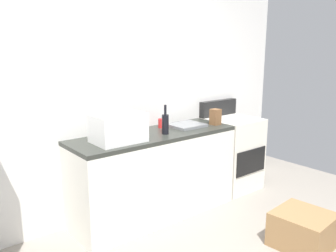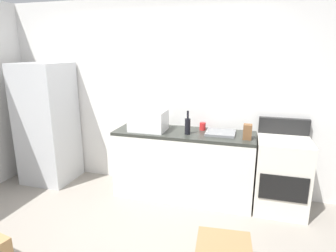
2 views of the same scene
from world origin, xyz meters
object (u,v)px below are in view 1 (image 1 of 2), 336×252
object	(u,v)px
microwave	(118,128)
wine_bottle	(165,123)
knife_block	(215,117)
coffee_mug	(162,123)
cardboard_box_large	(303,230)
stove_oven	(232,152)

from	to	relation	value
microwave	wine_bottle	world-z (taller)	wine_bottle
microwave	knife_block	world-z (taller)	microwave
coffee_mug	knife_block	world-z (taller)	knife_block
coffee_mug	cardboard_box_large	distance (m)	1.75
microwave	knife_block	bearing A→B (deg)	-1.85
wine_bottle	cardboard_box_large	distance (m)	1.62
stove_oven	knife_block	distance (m)	0.69
knife_block	coffee_mug	bearing A→B (deg)	155.74
microwave	cardboard_box_large	bearing A→B (deg)	-48.37
stove_oven	wine_bottle	bearing A→B (deg)	-175.00
microwave	knife_block	xyz separation A→B (m)	(1.25, -0.04, -0.05)
microwave	cardboard_box_large	xyz separation A→B (m)	(1.13, -1.27, -0.88)
knife_block	cardboard_box_large	distance (m)	1.49
wine_bottle	coffee_mug	world-z (taller)	wine_bottle
stove_oven	coffee_mug	bearing A→B (deg)	171.53
coffee_mug	knife_block	size ratio (longest dim) A/B	0.56
wine_bottle	knife_block	world-z (taller)	wine_bottle
wine_bottle	cardboard_box_large	world-z (taller)	wine_bottle
coffee_mug	cardboard_box_large	size ratio (longest dim) A/B	0.21
stove_oven	cardboard_box_large	world-z (taller)	stove_oven
stove_oven	knife_block	xyz separation A→B (m)	(-0.43, -0.11, 0.52)
microwave	cardboard_box_large	world-z (taller)	microwave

